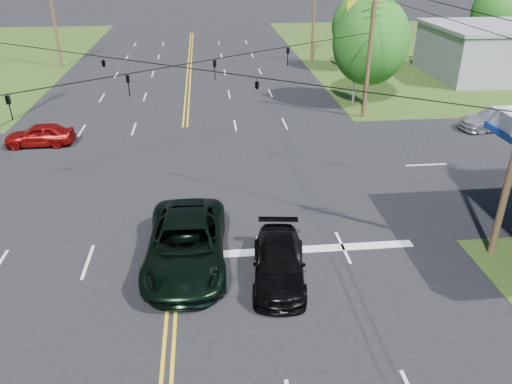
{
  "coord_description": "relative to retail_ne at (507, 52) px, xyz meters",
  "views": [
    {
      "loc": [
        1.54,
        -13.26,
        11.55
      ],
      "look_at": [
        3.52,
        6.0,
        1.8
      ],
      "focal_mm": 35.0,
      "sensor_mm": 36.0,
      "label": 1
    }
  ],
  "objects": [
    {
      "name": "ground",
      "position": [
        -30.0,
        -20.0,
        -2.2
      ],
      "size": [
        280.0,
        280.0,
        0.0
      ],
      "primitive_type": "plane",
      "color": "black",
      "rests_on": "ground"
    },
    {
      "name": "grass_ne",
      "position": [
        5.0,
        12.0,
        -2.2
      ],
      "size": [
        46.0,
        48.0,
        0.03
      ],
      "primitive_type": "cube",
      "color": "#2B4415",
      "rests_on": "ground"
    },
    {
      "name": "stop_bar",
      "position": [
        -25.0,
        -28.0,
        -2.2
      ],
      "size": [
        10.0,
        0.5,
        0.02
      ],
      "primitive_type": "cube",
      "color": "silver",
      "rests_on": "ground"
    },
    {
      "name": "retail_ne",
      "position": [
        0.0,
        0.0,
        0.0
      ],
      "size": [
        14.0,
        10.0,
        4.4
      ],
      "primitive_type": "cube",
      "color": "gray",
      "rests_on": "ground"
    },
    {
      "name": "pole_ne",
      "position": [
        -17.0,
        -11.0,
        2.72
      ],
      "size": [
        1.6,
        0.28,
        9.5
      ],
      "color": "#45351D",
      "rests_on": "ground"
    },
    {
      "name": "pole_left_far",
      "position": [
        -43.0,
        8.0,
        2.97
      ],
      "size": [
        1.6,
        0.28,
        10.0
      ],
      "color": "#45351D",
      "rests_on": "ground"
    },
    {
      "name": "pole_right_far",
      "position": [
        -17.0,
        8.0,
        2.97
      ],
      "size": [
        1.6,
        0.28,
        10.0
      ],
      "color": "#45351D",
      "rests_on": "ground"
    },
    {
      "name": "span_wire_signals",
      "position": [
        -30.0,
        -20.0,
        3.8
      ],
      "size": [
        26.0,
        18.0,
        1.13
      ],
      "color": "black",
      "rests_on": "ground"
    },
    {
      "name": "power_lines",
      "position": [
        -30.0,
        -22.0,
        6.4
      ],
      "size": [
        26.04,
        100.0,
        0.64
      ],
      "color": "black",
      "rests_on": "ground"
    },
    {
      "name": "tree_right_a",
      "position": [
        -16.0,
        -8.0,
        2.67
      ],
      "size": [
        5.7,
        5.7,
        8.18
      ],
      "color": "#45351D",
      "rests_on": "ground"
    },
    {
      "name": "tree_right_b",
      "position": [
        -13.5,
        4.0,
        2.02
      ],
      "size": [
        4.94,
        4.94,
        7.09
      ],
      "color": "#45351D",
      "rests_on": "ground"
    },
    {
      "name": "tree_far_r",
      "position": [
        4.0,
        10.0,
        2.34
      ],
      "size": [
        5.32,
        5.32,
        7.63
      ],
      "color": "#45351D",
      "rests_on": "ground"
    },
    {
      "name": "pickup_dkgreen",
      "position": [
        -29.5,
        -28.5,
        -1.27
      ],
      "size": [
        3.29,
        6.76,
        1.85
      ],
      "primitive_type": "imported",
      "rotation": [
        0.0,
        0.0,
        -0.03
      ],
      "color": "black",
      "rests_on": "ground"
    },
    {
      "name": "suv_black",
      "position": [
        -26.0,
        -29.81,
        -1.5
      ],
      "size": [
        2.53,
        5.0,
        1.39
      ],
      "primitive_type": "imported",
      "rotation": [
        0.0,
        0.0,
        -0.13
      ],
      "color": "black",
      "rests_on": "ground"
    },
    {
      "name": "sedan_red",
      "position": [
        -38.95,
        -14.5,
        -1.49
      ],
      "size": [
        4.19,
        1.77,
        1.42
      ],
      "primitive_type": "imported",
      "rotation": [
        0.0,
        0.0,
        -1.55
      ],
      "color": "maroon",
      "rests_on": "ground"
    },
    {
      "name": "sedan_far",
      "position": [
        -8.84,
        -14.5,
        -1.47
      ],
      "size": [
        5.2,
        2.56,
        1.46
      ],
      "primitive_type": "imported",
      "rotation": [
        0.0,
        0.0,
        -1.46
      ],
      "color": "silver",
      "rests_on": "ground"
    },
    {
      "name": "polesign_ne",
      "position": [
        -17.0,
        -8.11,
        3.85
      ],
      "size": [
        2.15,
        0.3,
        7.81
      ],
      "color": "#A5A5AA",
      "rests_on": "ground"
    }
  ]
}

